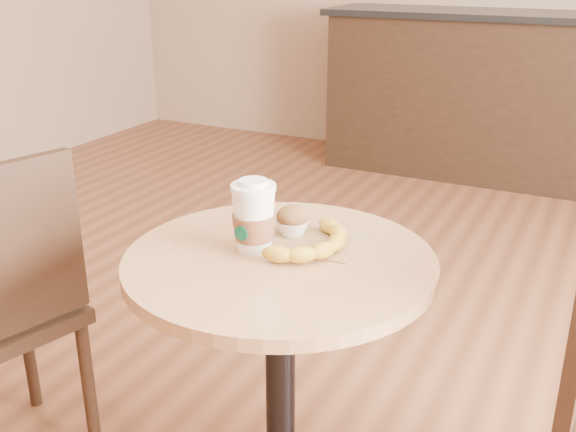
# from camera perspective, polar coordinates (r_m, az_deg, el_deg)

# --- Properties ---
(cafe_table) EXTENTS (0.69, 0.69, 0.75)m
(cafe_table) POSITION_cam_1_polar(r_m,az_deg,el_deg) (1.58, -0.66, -10.74)
(cafe_table) COLOR black
(cafe_table) RESTS_ON ground
(service_counter) EXTENTS (2.30, 0.65, 1.04)m
(service_counter) POSITION_cam_1_polar(r_m,az_deg,el_deg) (4.54, 17.92, 9.57)
(service_counter) COLOR black
(service_counter) RESTS_ON ground
(kraft_bag) EXTENTS (0.25, 0.19, 0.00)m
(kraft_bag) POSITION_cam_1_polar(r_m,az_deg,el_deg) (1.55, 1.89, -2.00)
(kraft_bag) COLOR #977649
(kraft_bag) RESTS_ON cafe_table
(coffee_cup) EXTENTS (0.10, 0.10, 0.17)m
(coffee_cup) POSITION_cam_1_polar(r_m,az_deg,el_deg) (1.48, -2.91, -0.29)
(coffee_cup) COLOR white
(coffee_cup) RESTS_ON cafe_table
(muffin) EXTENTS (0.08, 0.08, 0.07)m
(muffin) POSITION_cam_1_polar(r_m,az_deg,el_deg) (1.57, 0.37, -0.40)
(muffin) COLOR silver
(muffin) RESTS_ON kraft_bag
(banana) EXTENTS (0.22, 0.30, 0.04)m
(banana) POSITION_cam_1_polar(r_m,az_deg,el_deg) (1.50, 2.33, -2.16)
(banana) COLOR gold
(banana) RESTS_ON kraft_bag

